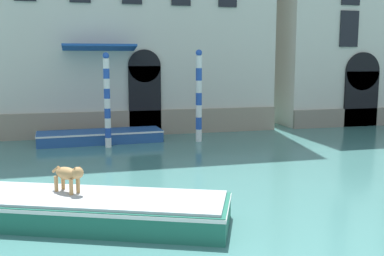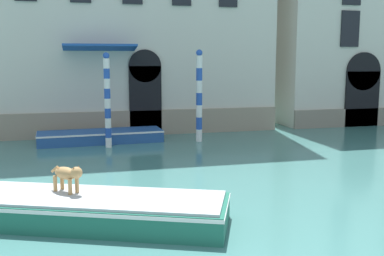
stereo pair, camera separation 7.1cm
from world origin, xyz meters
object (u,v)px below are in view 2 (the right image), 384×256
(dog_on_deck, at_px, (68,174))
(mooring_pole_1, at_px, (199,96))
(mooring_pole_0, at_px, (107,100))
(boat_moored_near_palazzo, at_px, (101,136))
(boat_foreground, at_px, (91,209))

(dog_on_deck, relative_size, mooring_pole_1, 0.19)
(dog_on_deck, height_order, mooring_pole_1, mooring_pole_1)
(mooring_pole_0, distance_m, mooring_pole_1, 4.19)
(mooring_pole_0, bearing_deg, boat_moored_near_palazzo, 102.20)
(boat_foreground, height_order, mooring_pole_1, mooring_pole_1)
(dog_on_deck, bearing_deg, mooring_pole_1, 106.71)
(boat_foreground, height_order, dog_on_deck, dog_on_deck)
(boat_moored_near_palazzo, bearing_deg, mooring_pole_1, -13.60)
(boat_foreground, relative_size, mooring_pole_0, 1.62)
(boat_moored_near_palazzo, distance_m, mooring_pole_0, 2.18)
(dog_on_deck, bearing_deg, boat_moored_near_palazzo, 131.38)
(mooring_pole_1, bearing_deg, boat_foreground, -118.42)
(dog_on_deck, xyz_separation_m, mooring_pole_1, (5.68, 9.19, 1.03))
(dog_on_deck, height_order, mooring_pole_0, mooring_pole_0)
(mooring_pole_0, bearing_deg, mooring_pole_1, 5.70)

